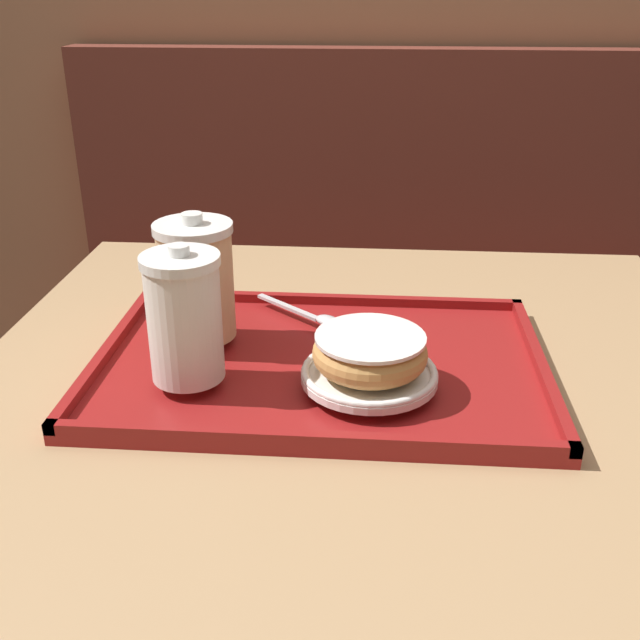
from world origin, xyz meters
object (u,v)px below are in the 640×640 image
(donut_chocolate_glazed, at_px, (370,352))
(spoon, at_px, (316,317))
(coffee_cup_front, at_px, (184,317))
(coffee_cup_rear, at_px, (196,280))

(donut_chocolate_glazed, xyz_separation_m, spoon, (-0.07, 0.15, -0.03))
(coffee_cup_front, height_order, donut_chocolate_glazed, coffee_cup_front)
(coffee_cup_rear, relative_size, spoon, 1.25)
(coffee_cup_rear, height_order, spoon, coffee_cup_rear)
(coffee_cup_rear, distance_m, spoon, 0.16)
(coffee_cup_rear, xyz_separation_m, donut_chocolate_glazed, (0.20, -0.09, -0.04))
(coffee_cup_rear, xyz_separation_m, spoon, (0.13, 0.05, -0.07))
(donut_chocolate_glazed, bearing_deg, spoon, 115.20)
(coffee_cup_rear, bearing_deg, coffee_cup_front, -84.01)
(coffee_cup_front, xyz_separation_m, coffee_cup_rear, (-0.01, 0.10, 0.00))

